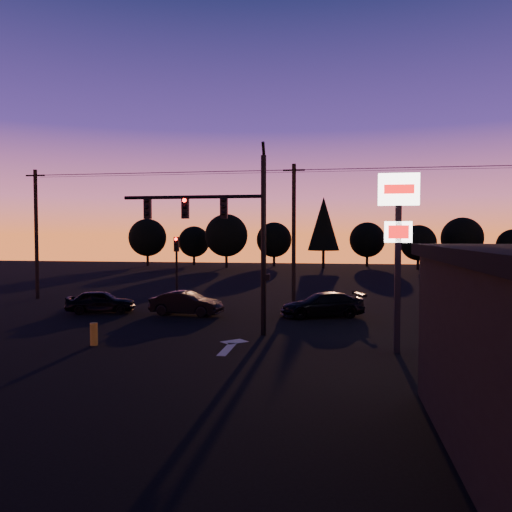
{
  "coord_description": "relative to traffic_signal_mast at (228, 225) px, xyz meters",
  "views": [
    {
      "loc": [
        4.7,
        -17.93,
        4.51
      ],
      "look_at": [
        1.0,
        5.0,
        3.5
      ],
      "focal_mm": 35.0,
      "sensor_mm": 36.0,
      "label": 1
    }
  ],
  "objects": [
    {
      "name": "car_left",
      "position": [
        -8.55,
        4.8,
        -4.28
      ],
      "size": [
        4.1,
        2.45,
        1.31
      ],
      "primitive_type": "imported",
      "rotation": [
        0.0,
        0.0,
        1.82
      ],
      "color": "black",
      "rests_on": "ground"
    },
    {
      "name": "pylon_sign",
      "position": [
        7.1,
        -2.49,
        -0.02
      ],
      "size": [
        1.5,
        0.28,
        6.8
      ],
      "color": "black",
      "rests_on": "ground"
    },
    {
      "name": "tree_3",
      "position": [
        -3.9,
        48.01,
        -1.19
      ],
      "size": [
        4.95,
        4.95,
        6.22
      ],
      "color": "black",
      "rests_on": "ground"
    },
    {
      "name": "secondary_signal",
      "position": [
        -4.9,
        7.49,
        -2.07
      ],
      "size": [
        0.3,
        0.31,
        4.35
      ],
      "color": "black",
      "rests_on": "ground"
    },
    {
      "name": "tree_5",
      "position": [
        9.1,
        50.01,
        -1.19
      ],
      "size": [
        4.95,
        4.95,
        6.22
      ],
      "color": "black",
      "rests_on": "ground"
    },
    {
      "name": "utility_pole_0",
      "position": [
        -15.9,
        10.01,
        -0.34
      ],
      "size": [
        1.4,
        0.26,
        9.0
      ],
      "color": "black",
      "rests_on": "ground"
    },
    {
      "name": "car_mid",
      "position": [
        -3.46,
        4.8,
        -4.27
      ],
      "size": [
        4.16,
        1.86,
        1.32
      ],
      "primitive_type": "imported",
      "rotation": [
        0.0,
        0.0,
        1.46
      ],
      "color": "black",
      "rests_on": "ground"
    },
    {
      "name": "tree_7",
      "position": [
        21.1,
        47.01,
        -0.88
      ],
      "size": [
        5.36,
        5.36,
        6.74
      ],
      "color": "black",
      "rests_on": "ground"
    },
    {
      "name": "tree_4",
      "position": [
        3.1,
        45.01,
        0.99
      ],
      "size": [
        4.18,
        4.18,
        9.5
      ],
      "color": "black",
      "rests_on": "ground"
    },
    {
      "name": "lane_arrow",
      "position": [
        0.6,
        -2.33,
        -4.93
      ],
      "size": [
        1.2,
        3.1,
        0.01
      ],
      "color": "beige",
      "rests_on": "ground"
    },
    {
      "name": "tree_1",
      "position": [
        -15.9,
        49.01,
        -1.5
      ],
      "size": [
        4.54,
        4.54,
        5.71
      ],
      "color": "black",
      "rests_on": "ground"
    },
    {
      "name": "power_wires",
      "position": [
        2.1,
        10.01,
        3.63
      ],
      "size": [
        36.0,
        1.22,
        0.07
      ],
      "color": "black",
      "rests_on": "ground"
    },
    {
      "name": "car_right",
      "position": [
        4.06,
        5.4,
        -4.27
      ],
      "size": [
        4.93,
        3.21,
        1.33
      ],
      "primitive_type": "imported",
      "rotation": [
        0.0,
        0.0,
        -1.25
      ],
      "color": "black",
      "rests_on": "ground"
    },
    {
      "name": "bollard",
      "position": [
        -4.92,
        -3.12,
        -4.48
      ],
      "size": [
        0.3,
        0.3,
        0.91
      ],
      "primitive_type": "cylinder",
      "color": "gold",
      "rests_on": "ground"
    },
    {
      "name": "tree_0",
      "position": [
        -21.9,
        46.01,
        -0.88
      ],
      "size": [
        5.36,
        5.36,
        6.74
      ],
      "color": "black",
      "rests_on": "ground"
    },
    {
      "name": "ground",
      "position": [
        0.1,
        -3.99,
        -4.94
      ],
      "size": [
        120.0,
        120.0,
        0.0
      ],
      "primitive_type": "plane",
      "color": "black",
      "rests_on": "ground"
    },
    {
      "name": "utility_pole_1",
      "position": [
        2.1,
        10.01,
        -0.34
      ],
      "size": [
        1.4,
        0.26,
        9.0
      ],
      "color": "black",
      "rests_on": "ground"
    },
    {
      "name": "tree_6",
      "position": [
        15.1,
        44.01,
        -1.5
      ],
      "size": [
        4.54,
        4.54,
        5.71
      ],
      "color": "black",
      "rests_on": "ground"
    },
    {
      "name": "traffic_signal_mast",
      "position": [
        0.0,
        0.0,
        0.0
      ],
      "size": [
        6.79,
        0.52,
        8.58
      ],
      "color": "black",
      "rests_on": "ground"
    },
    {
      "name": "tree_2",
      "position": [
        -9.9,
        44.01,
        -0.57
      ],
      "size": [
        5.77,
        5.78,
        7.26
      ],
      "color": "black",
      "rests_on": "ground"
    }
  ]
}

